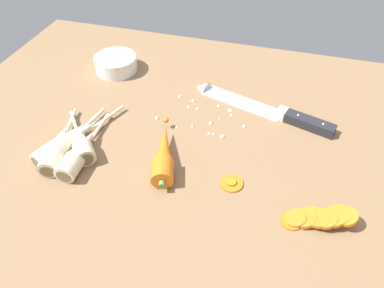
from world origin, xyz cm
name	(u,v)px	position (x,y,z in cm)	size (l,w,h in cm)	color
ground_plane	(195,150)	(0.00, 0.00, -2.00)	(120.00, 90.00, 4.00)	brown
chefs_knife	(258,106)	(11.10, 15.29, 0.65)	(34.19, 13.31, 4.18)	silver
whole_carrot	(164,155)	(-4.31, -7.02, 2.10)	(8.24, 18.54, 4.20)	orange
parsnip_front	(67,141)	(-24.74, -8.50, 1.98)	(5.73, 18.24, 4.00)	beige
parsnip_mid_left	(57,148)	(-25.53, -10.85, 1.98)	(7.33, 19.91, 4.00)	beige
parsnip_mid_right	(80,153)	(-20.55, -10.91, 1.98)	(4.35, 20.17, 4.00)	beige
parsnip_back	(81,142)	(-21.90, -8.01, 1.98)	(12.82, 14.69, 4.00)	beige
parsnip_outer	(68,141)	(-24.42, -8.69, 1.98)	(10.34, 22.65, 4.00)	beige
carrot_slice_stack	(318,218)	(25.37, -13.29, 1.33)	(12.39, 5.93, 3.90)	orange
carrot_slice_stray_near	(231,183)	(9.65, -8.95, 0.36)	(4.35, 4.35, 0.70)	orange
prep_bowl	(116,63)	(-27.66, 21.65, 2.15)	(11.00, 11.00, 4.00)	white
mince_crumbs	(206,116)	(0.12, 8.79, 0.38)	(20.31, 12.20, 0.87)	beige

